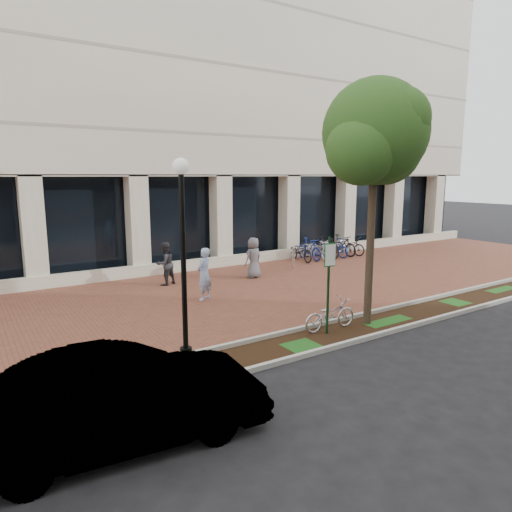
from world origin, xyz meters
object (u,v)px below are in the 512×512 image
bike_rack_cluster (326,248)px  pedestrian_right (253,258)px  pedestrian_left (204,274)px  pedestrian_mid (165,264)px  bollard (294,257)px  parking_sign (329,274)px  locked_bicycle (330,315)px  lamppost (183,250)px  sedan_near_curb (122,399)px  street_tree (375,139)px

bike_rack_cluster → pedestrian_right: bearing=-162.6°
pedestrian_left → pedestrian_mid: 2.76m
bollard → pedestrian_left: bearing=-156.7°
parking_sign → bike_rack_cluster: bearing=58.6°
parking_sign → bike_rack_cluster: size_ratio=0.62×
bollard → locked_bicycle: bearing=-121.1°
locked_bicycle → pedestrian_right: 6.84m
lamppost → parking_sign: bearing=-7.2°
bollard → sedan_near_curb: bearing=-138.7°
lamppost → pedestrian_right: size_ratio=2.70×
pedestrian_left → bollard: 6.31m
lamppost → locked_bicycle: bearing=-3.8°
bollard → street_tree: bearing=-112.4°
bollard → bike_rack_cluster: bike_rack_cluster is taller
bike_rack_cluster → sedan_near_curb: (-13.87, -10.74, 0.23)m
parking_sign → pedestrian_right: bearing=83.4°
pedestrian_left → parking_sign: bearing=72.2°
street_tree → bike_rack_cluster: street_tree is taller
parking_sign → street_tree: (1.59, 0.05, 3.50)m
parking_sign → lamppost: lamppost is taller
parking_sign → bollard: bearing=68.3°
street_tree → locked_bicycle: bearing=172.9°
lamppost → bike_rack_cluster: size_ratio=1.07×
parking_sign → pedestrian_left: 5.10m
street_tree → locked_bicycle: (-1.31, 0.16, -4.72)m
lamppost → street_tree: bearing=-4.6°
parking_sign → street_tree: bearing=12.2°
locked_bicycle → bollard: (4.33, 7.17, 0.09)m
locked_bicycle → bollard: bearing=-28.2°
street_tree → pedestrian_left: (-2.76, 4.85, -4.26)m
locked_bicycle → street_tree: bearing=-94.1°
bike_rack_cluster → locked_bicycle: bearing=-132.4°
locked_bicycle → pedestrian_left: size_ratio=0.93×
pedestrian_left → bollard: pedestrian_left is taller
lamppost → pedestrian_right: (5.96, 6.32, -1.73)m
pedestrian_left → pedestrian_right: (3.23, 1.91, -0.05)m
locked_bicycle → pedestrian_right: bearing=-12.1°
pedestrian_right → sedan_near_curb: (-8.19, -8.85, -0.09)m
lamppost → sedan_near_curb: bearing=-131.4°
sedan_near_curb → lamppost: bearing=-35.6°
lamppost → bollard: (8.51, 6.89, -2.05)m
pedestrian_right → bollard: 2.63m
lamppost → pedestrian_mid: 7.75m
parking_sign → lamppost: bearing=-177.0°
lamppost → pedestrian_left: 5.45m
street_tree → bollard: street_tree is taller
street_tree → pedestrian_right: street_tree is taller
pedestrian_right → bike_rack_cluster: 5.99m
bollard → bike_rack_cluster: 3.39m
sedan_near_curb → parking_sign: bearing=-65.8°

